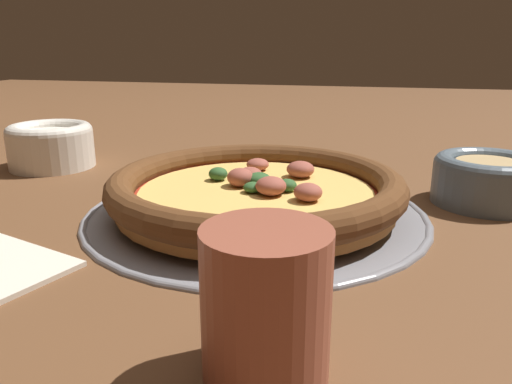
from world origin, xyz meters
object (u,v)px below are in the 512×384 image
object	(u,v)px
pizza	(256,189)
bowl_far	(51,144)
bowl_near	(488,178)
drinking_cup	(266,304)
pizza_tray	(256,211)

from	to	relation	value
pizza	bowl_far	size ratio (longest dim) A/B	2.59
bowl_near	bowl_far	distance (m)	0.54
pizza	bowl_near	distance (m)	0.24
pizza	drinking_cup	size ratio (longest dim) A/B	3.64
bowl_near	bowl_far	size ratio (longest dim) A/B	1.00
bowl_near	drinking_cup	size ratio (longest dim) A/B	1.41
bowl_near	drinking_cup	xyz separation A→B (m)	(-0.33, 0.16, 0.01)
pizza_tray	bowl_near	size ratio (longest dim) A/B	3.01
pizza_tray	drinking_cup	size ratio (longest dim) A/B	4.23
drinking_cup	pizza	bearing A→B (deg)	14.85
pizza_tray	bowl_near	world-z (taller)	bowl_near
bowl_near	pizza	bearing A→B (deg)	112.21
bowl_near	drinking_cup	distance (m)	0.37
pizza_tray	drinking_cup	distance (m)	0.25
bowl_near	bowl_far	world-z (taller)	bowl_far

